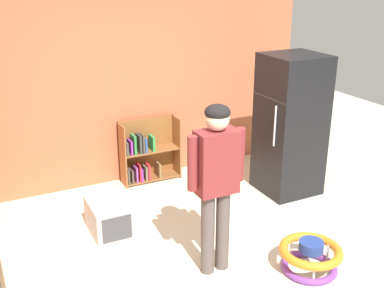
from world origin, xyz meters
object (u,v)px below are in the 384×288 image
(bookshelf, at_px, (146,155))
(pet_carrier, at_px, (109,217))
(refrigerator, at_px, (290,125))
(baby_walker, at_px, (310,256))
(standing_person, at_px, (216,174))

(bookshelf, xyz_separation_m, pet_carrier, (-0.86, -1.11, -0.19))
(refrigerator, relative_size, baby_walker, 2.95)
(bookshelf, xyz_separation_m, baby_walker, (0.65, -2.65, -0.21))
(refrigerator, xyz_separation_m, bookshelf, (-1.54, 1.09, -0.52))
(bookshelf, distance_m, pet_carrier, 1.41)
(baby_walker, bearing_deg, bookshelf, 103.83)
(bookshelf, distance_m, standing_person, 2.32)
(pet_carrier, bearing_deg, bookshelf, 52.15)
(bookshelf, bearing_deg, refrigerator, -35.33)
(standing_person, distance_m, baby_walker, 1.25)
(refrigerator, bearing_deg, standing_person, -146.32)
(bookshelf, bearing_deg, standing_person, -94.04)
(standing_person, height_order, pet_carrier, standing_person)
(standing_person, height_order, baby_walker, standing_person)
(refrigerator, xyz_separation_m, standing_person, (-1.70, -1.13, 0.12))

